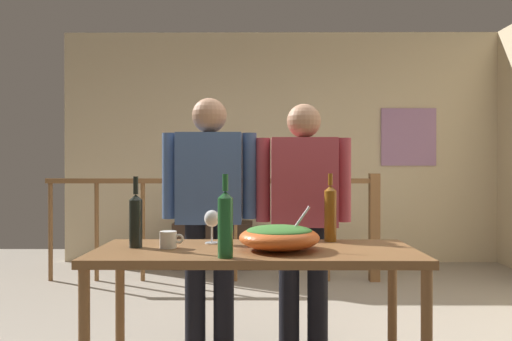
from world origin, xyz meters
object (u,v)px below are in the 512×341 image
Objects in this scene: flat_screen_tv at (213,201)px; wine_bottle_amber at (330,212)px; wine_bottle_dark at (136,219)px; wine_glass at (212,220)px; mug_white at (169,240)px; serving_table at (256,264)px; wine_bottle_green at (225,223)px; tv_console at (213,244)px; person_standing_left at (209,201)px; person_standing_right at (303,205)px; stair_railing at (259,215)px; framed_picture at (408,137)px; salad_bowl at (279,236)px.

wine_bottle_amber is at bearing -73.58° from flat_screen_tv.
wine_bottle_dark is at bearing -91.44° from flat_screen_tv.
wine_glass is 1.47× the size of mug_white.
serving_table is 0.35m from wine_glass.
wine_bottle_amber is 0.73m from wine_bottle_green.
person_standing_left is (0.22, -2.67, 0.68)m from tv_console.
wine_bottle_amber is 0.87m from mug_white.
wine_bottle_amber is at bearing 102.95° from person_standing_right.
framed_picture is at bearing 29.20° from stair_railing.
framed_picture is at bearing -126.00° from person_standing_left.
flat_screen_tv is 3.45m from salad_bowl.
wine_bottle_dark is at bearing 66.06° from person_standing_left.
tv_console is at bearing 88.58° from wine_bottle_dark.
mug_white is (0.08, -3.37, 0.54)m from tv_console.
wine_bottle_amber is 0.24× the size of person_standing_right.
wine_glass is at bearing -172.50° from wine_bottle_amber.
framed_picture is 4.42m from wine_bottle_dark.
tv_console is 1.75× the size of flat_screen_tv.
salad_bowl is (-1.71, -3.71, -0.70)m from framed_picture.
wine_bottle_green is 0.23× the size of person_standing_left.
tv_console is 3.45m from serving_table.
stair_railing is 2.70m from wine_bottle_dark.
wine_bottle_green is (-1.96, -3.92, -0.61)m from framed_picture.
salad_bowl is at bearing 76.82° from person_standing_right.
flat_screen_tv is (-2.34, -0.32, -0.76)m from framed_picture.
mug_white is at bearing -99.45° from stair_railing.
flat_screen_tv reaches higher than tv_console.
flat_screen_tv is 3.63m from wine_bottle_green.
wine_bottle_amber reaches higher than wine_bottle_dark.
flat_screen_tv is at bearing 95.08° from wine_glass.
wine_bottle_green is (0.38, -3.63, 0.65)m from tv_console.
wine_bottle_green reaches higher than mug_white.
person_standing_left is at bearing 96.97° from wine_glass.
stair_railing is 2.45m from wine_bottle_amber.
wine_bottle_amber is (0.91, -3.13, 0.65)m from tv_console.
wine_bottle_green is at bearing -92.80° from stair_railing.
salad_bowl is 0.24× the size of person_standing_left.
wine_bottle_amber is at bearing 7.50° from wine_glass.
wine_bottle_amber is at bearing 32.07° from serving_table.
person_standing_left is (-0.07, 0.55, 0.06)m from wine_glass.
salad_bowl is 0.72m from wine_bottle_dark.
wine_bottle_green is at bearing -83.96° from flat_screen_tv.
person_standing_left reaches higher than wine_glass.
serving_table reaches higher than tv_console.
wine_bottle_green is 0.98m from person_standing_left.
wine_bottle_green reaches higher than tv_console.
salad_bowl reaches higher than tv_console.
wine_bottle_dark is 0.54m from wine_bottle_green.
mug_white is (-0.43, 0.02, 0.12)m from serving_table.
person_standing_left reaches higher than person_standing_right.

